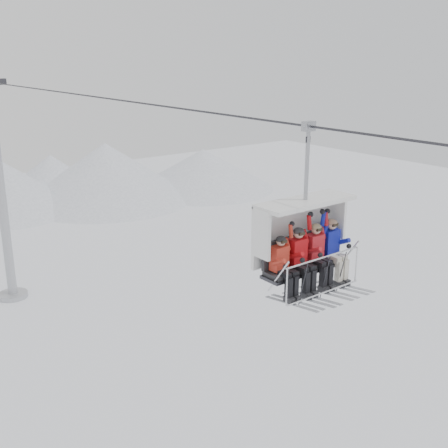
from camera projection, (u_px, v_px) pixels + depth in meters
lift_tower_right at (3, 210)px, 33.97m from camera, size 2.00×1.80×13.48m
haul_cable at (224, 115)px, 15.10m from camera, size 0.06×50.00×0.06m
chairlift_carrier at (300, 233)px, 13.56m from camera, size 2.59×1.17×3.98m
skier_far_left at (283, 264)px, 12.98m from camera, size 0.40×1.69×1.60m
skier_center_left at (300, 257)px, 13.31m from camera, size 0.44×1.69×1.74m
skier_center_right at (317, 252)px, 13.66m from camera, size 0.44×1.69×1.72m
skier_far_right at (333, 248)px, 13.98m from camera, size 0.44×1.69×1.74m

